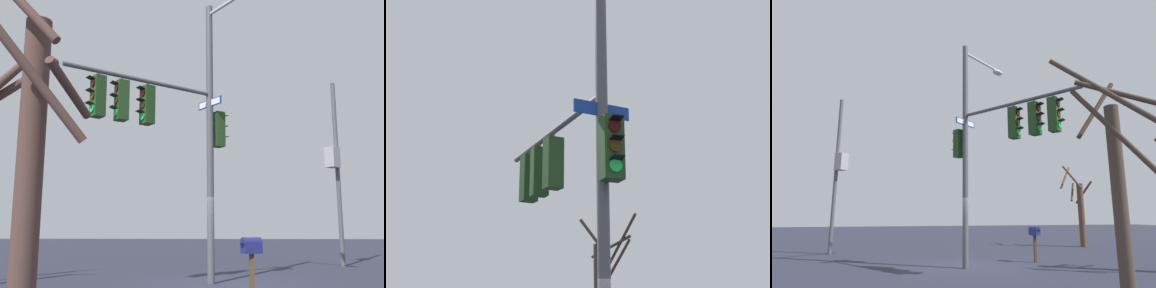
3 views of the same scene
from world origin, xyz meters
The scene contains 6 objects.
ground_plane centered at (0.00, 0.00, 0.00)m, with size 80.00×80.00×0.00m, color #292B3B.
main_signal_pole_assembly centered at (0.63, -1.21, 4.95)m, with size 3.33×5.47×8.64m.
secondary_pole_assembly centered at (-5.60, 4.99, 4.16)m, with size 0.70×0.70×7.82m.
mailbox centered at (2.90, 0.54, 1.11)m, with size 0.38×0.50×1.41m.
bare_tree_behind_pole centered at (8.19, 5.74, 2.21)m, with size 2.09×2.15×4.88m.
bare_tree_across_street centered at (1.06, -7.28, 2.29)m, with size 1.65×1.70×4.78m.
Camera 3 is at (-2.81, -12.37, 1.93)m, focal length 30.57 mm.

